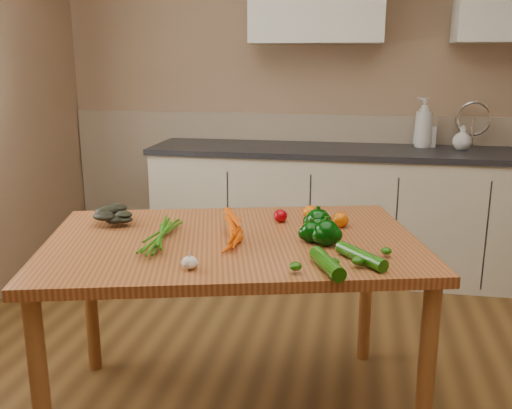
{
  "coord_description": "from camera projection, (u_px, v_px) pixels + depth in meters",
  "views": [
    {
      "loc": [
        0.23,
        -1.76,
        1.51
      ],
      "look_at": [
        -0.21,
        0.63,
        0.88
      ],
      "focal_mm": 40.0,
      "sensor_mm": 36.0,
      "label": 1
    }
  ],
  "objects": [
    {
      "name": "tomato_a",
      "position": [
        280.0,
        216.0,
        2.53
      ],
      "size": [
        0.06,
        0.06,
        0.06
      ],
      "primitive_type": "ellipsoid",
      "color": "#94020A",
      "rests_on": "table"
    },
    {
      "name": "tomato_b",
      "position": [
        310.0,
        213.0,
        2.56
      ],
      "size": [
        0.07,
        0.07,
        0.07
      ],
      "primitive_type": "ellipsoid",
      "color": "#CB5205",
      "rests_on": "table"
    },
    {
      "name": "soap_bottle_c",
      "position": [
        462.0,
        138.0,
        3.84
      ],
      "size": [
        0.16,
        0.16,
        0.16
      ],
      "primitive_type": "imported",
      "rotation": [
        0.0,
        0.0,
        6.02
      ],
      "color": "silver",
      "rests_on": "counter_run"
    },
    {
      "name": "carrot_bunch",
      "position": [
        210.0,
        231.0,
        2.28
      ],
      "size": [
        0.32,
        0.28,
        0.07
      ],
      "primitive_type": null,
      "rotation": [
        0.0,
        0.0,
        0.26
      ],
      "color": "#DF5005",
      "rests_on": "table"
    },
    {
      "name": "table",
      "position": [
        233.0,
        259.0,
        2.33
      ],
      "size": [
        1.68,
        1.3,
        0.8
      ],
      "rotation": [
        0.0,
        0.0,
        0.26
      ],
      "color": "#A3592F",
      "rests_on": "ground"
    },
    {
      "name": "room",
      "position": [
        293.0,
        135.0,
        1.95
      ],
      "size": [
        4.04,
        5.04,
        2.64
      ],
      "color": "brown",
      "rests_on": "ground"
    },
    {
      "name": "garlic_bulb",
      "position": [
        190.0,
        263.0,
        1.96
      ],
      "size": [
        0.05,
        0.05,
        0.05
      ],
      "primitive_type": "ellipsoid",
      "color": "silver",
      "rests_on": "table"
    },
    {
      "name": "zucchini_a",
      "position": [
        361.0,
        256.0,
        2.02
      ],
      "size": [
        0.19,
        0.21,
        0.05
      ],
      "primitive_type": "cylinder",
      "rotation": [
        1.57,
        0.0,
        0.7
      ],
      "color": "#134707",
      "rests_on": "table"
    },
    {
      "name": "soap_bottle_a",
      "position": [
        424.0,
        122.0,
        3.93
      ],
      "size": [
        0.19,
        0.19,
        0.34
      ],
      "primitive_type": "imported",
      "rotation": [
        0.0,
        0.0,
        4.01
      ],
      "color": "silver",
      "rests_on": "counter_run"
    },
    {
      "name": "tomato_c",
      "position": [
        341.0,
        220.0,
        2.45
      ],
      "size": [
        0.07,
        0.07,
        0.07
      ],
      "primitive_type": "ellipsoid",
      "color": "#CB5205",
      "rests_on": "table"
    },
    {
      "name": "leafy_greens",
      "position": [
        115.0,
        212.0,
        2.5
      ],
      "size": [
        0.21,
        0.19,
        0.11
      ],
      "primitive_type": null,
      "color": "black",
      "rests_on": "table"
    },
    {
      "name": "counter_run",
      "position": [
        355.0,
        210.0,
        4.03
      ],
      "size": [
        2.84,
        0.64,
        1.14
      ],
      "color": "beige",
      "rests_on": "ground"
    },
    {
      "name": "zucchini_b",
      "position": [
        327.0,
        264.0,
        1.95
      ],
      "size": [
        0.14,
        0.23,
        0.05
      ],
      "primitive_type": "cylinder",
      "rotation": [
        1.57,
        0.0,
        0.42
      ],
      "color": "#134707",
      "rests_on": "table"
    },
    {
      "name": "pepper_b",
      "position": [
        318.0,
        222.0,
        2.35
      ],
      "size": [
        0.11,
        0.11,
        0.11
      ],
      "primitive_type": "sphere",
      "color": "#023004",
      "rests_on": "table"
    },
    {
      "name": "pepper_a",
      "position": [
        311.0,
        232.0,
        2.25
      ],
      "size": [
        0.08,
        0.08,
        0.08
      ],
      "primitive_type": "sphere",
      "color": "#023004",
      "rests_on": "table"
    },
    {
      "name": "soap_bottle_b",
      "position": [
        428.0,
        131.0,
        3.96
      ],
      "size": [
        0.11,
        0.11,
        0.21
      ],
      "primitive_type": "imported",
      "rotation": [
        0.0,
        0.0,
        3.3
      ],
      "color": "silver",
      "rests_on": "counter_run"
    },
    {
      "name": "pepper_c",
      "position": [
        326.0,
        233.0,
        2.2
      ],
      "size": [
        0.1,
        0.1,
        0.1
      ],
      "primitive_type": "sphere",
      "color": "#023004",
      "rests_on": "table"
    }
  ]
}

